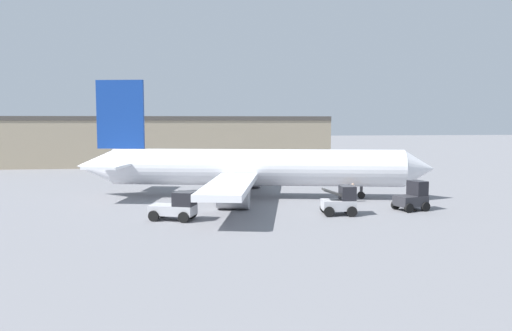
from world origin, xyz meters
TOP-DOWN VIEW (x-y plane):
  - ground_plane at (0.00, 0.00)m, footprint 400.00×400.00m
  - terminal_building at (-14.33, 38.01)m, footprint 62.25×10.78m
  - airplane at (-0.98, 0.20)m, footprint 35.17×32.18m
  - ground_crew_worker at (8.58, -3.83)m, footprint 0.38×0.38m
  - baggage_tug at (-7.41, -10.37)m, footprint 3.77×2.93m
  - belt_loader_truck at (5.60, -9.86)m, footprint 2.80×2.26m
  - pushback_tug at (12.24, -8.62)m, footprint 2.93×2.58m

SIDE VIEW (x-z plane):
  - ground_plane at x=0.00m, z-range 0.00..0.00m
  - ground_crew_worker at x=8.58m, z-range 0.06..1.81m
  - baggage_tug at x=-7.41m, z-range -0.07..2.12m
  - belt_loader_truck at x=5.60m, z-range -0.07..2.28m
  - pushback_tug at x=12.24m, z-range -0.13..2.35m
  - airplane at x=-0.98m, z-range -2.82..8.72m
  - terminal_building at x=-14.33m, z-range 0.01..8.28m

